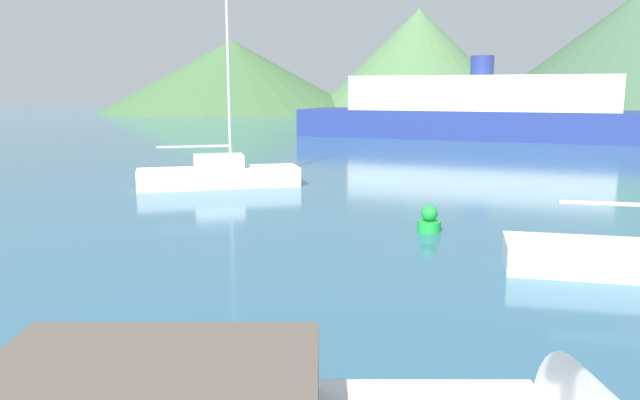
# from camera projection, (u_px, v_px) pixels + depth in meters

# --- Properties ---
(sailboat_inner) EXTENTS (6.57, 4.73, 11.15)m
(sailboat_inner) POSITION_uv_depth(u_px,v_px,m) (219.00, 173.00, 25.76)
(sailboat_inner) COLOR white
(sailboat_inner) RESTS_ON ground_plane
(ferry_distant) EXTENTS (30.43, 10.72, 6.67)m
(ferry_distant) POSITION_uv_depth(u_px,v_px,m) (480.00, 111.00, 51.36)
(ferry_distant) COLOR navy
(ferry_distant) RESTS_ON ground_plane
(buoy_marker) EXTENTS (0.67, 0.67, 0.77)m
(buoy_marker) POSITION_uv_depth(u_px,v_px,m) (429.00, 221.00, 17.69)
(buoy_marker) COLOR green
(buoy_marker) RESTS_ON ground_plane
(hill_west) EXTENTS (45.93, 45.93, 12.35)m
(hill_west) POSITION_uv_depth(u_px,v_px,m) (233.00, 76.00, 108.67)
(hill_west) COLOR #3D6038
(hill_west) RESTS_ON ground_plane
(hill_central) EXTENTS (36.31, 36.31, 17.47)m
(hill_central) POSITION_uv_depth(u_px,v_px,m) (418.00, 61.00, 106.68)
(hill_central) COLOR #476B42
(hill_central) RESTS_ON ground_plane
(hill_east) EXTENTS (44.17, 44.17, 16.98)m
(hill_east) POSITION_uv_depth(u_px,v_px,m) (634.00, 56.00, 86.10)
(hill_east) COLOR #38563D
(hill_east) RESTS_ON ground_plane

